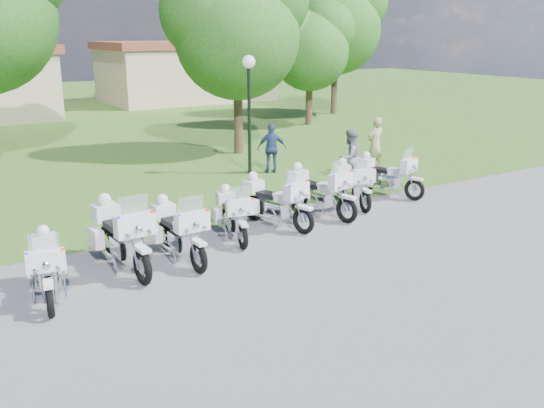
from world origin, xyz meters
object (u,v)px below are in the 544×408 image
motorcycle_0 (47,266)px  motorcycle_5 (318,190)px  motorcycle_2 (177,230)px  bystander_b (349,158)px  motorcycle_1 (120,234)px  motorcycle_6 (351,183)px  motorcycle_3 (233,214)px  motorcycle_4 (274,200)px  motorcycle_7 (386,174)px  bystander_a (375,144)px  bystander_c (272,149)px  lamp_post (249,85)px

motorcycle_0 → motorcycle_5: bearing=-157.3°
motorcycle_2 → bystander_b: 7.80m
motorcycle_1 → motorcycle_6: 7.30m
motorcycle_2 → motorcycle_6: (5.99, 1.39, -0.04)m
motorcycle_0 → motorcycle_3: motorcycle_0 is taller
motorcycle_5 → motorcycle_4: bearing=-5.8°
motorcycle_4 → motorcycle_7: bearing=173.8°
bystander_a → motorcycle_5: bearing=30.8°
motorcycle_5 → bystander_c: 5.17m
motorcycle_1 → bystander_b: (8.41, 2.82, 0.19)m
motorcycle_3 → motorcycle_1: bearing=22.5°
motorcycle_4 → motorcycle_3: bearing=-4.6°
motorcycle_6 → motorcycle_7: bearing=-158.3°
motorcycle_0 → bystander_a: (12.30, 4.82, 0.34)m
motorcycle_0 → lamp_post: bearing=-130.0°
motorcycle_2 → bystander_b: (7.21, 2.98, 0.27)m
motorcycle_0 → motorcycle_5: size_ratio=0.90×
motorcycle_1 → motorcycle_7: (8.70, 1.42, -0.09)m
motorcycle_5 → motorcycle_1: bearing=-3.4°
bystander_a → bystander_c: 3.67m
motorcycle_2 → bystander_a: 10.38m
motorcycle_3 → motorcycle_7: size_ratio=0.95×
motorcycle_3 → lamp_post: lamp_post is taller
motorcycle_5 → bystander_b: (2.67, 1.95, 0.24)m
motorcycle_2 → motorcycle_5: bearing=-168.6°
motorcycle_3 → motorcycle_4: size_ratio=0.90×
motorcycle_4 → bystander_c: size_ratio=1.33×
motorcycle_3 → bystander_a: bystander_a is taller
motorcycle_1 → bystander_c: (7.37, 5.78, 0.13)m
motorcycle_1 → motorcycle_3: size_ratio=1.25×
bystander_a → bystander_b: (-2.24, -1.31, -0.02)m
bystander_a → lamp_post: bearing=-28.5°
motorcycle_4 → bystander_a: 7.28m
motorcycle_0 → motorcycle_5: motorcycle_5 is taller
lamp_post → bystander_c: size_ratio=2.34×
lamp_post → motorcycle_7: bearing=-66.2°
motorcycle_5 → motorcycle_6: bearing=-178.7°
motorcycle_1 → motorcycle_4: size_ratio=1.13×
motorcycle_0 → motorcycle_4: 6.05m
motorcycle_4 → motorcycle_7: motorcycle_4 is taller
motorcycle_1 → motorcycle_2: size_ratio=1.11×
motorcycle_1 → motorcycle_3: bearing=-173.8°
motorcycle_2 → lamp_post: lamp_post is taller
motorcycle_0 → motorcycle_7: motorcycle_7 is taller
motorcycle_1 → bystander_a: size_ratio=1.37×
motorcycle_6 → bystander_a: bearing=-125.8°
motorcycle_5 → lamp_post: (0.91, 5.20, 2.37)m
motorcycle_2 → lamp_post: bearing=-132.6°
motorcycle_2 → bystander_b: bearing=-159.0°
motorcycle_1 → lamp_post: (6.64, 6.07, 2.32)m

